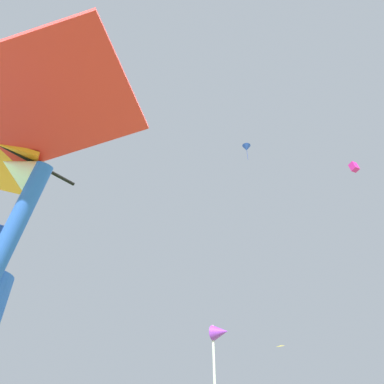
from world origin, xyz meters
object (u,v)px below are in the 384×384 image
object	(u,v)px
distant_kite_yellow_low_right	(281,346)
marker_flag	(219,341)
distant_kite_magenta_mid_right	(354,167)
distant_kite_blue_high_right	(246,148)
held_stunt_kite	(13,144)

from	to	relation	value
distant_kite_yellow_low_right	marker_flag	distance (m)	30.04
marker_flag	distant_kite_magenta_mid_right	bearing A→B (deg)	85.00
distant_kite_blue_high_right	held_stunt_kite	bearing A→B (deg)	-72.73
held_stunt_kite	marker_flag	bearing A→B (deg)	103.20
distant_kite_yellow_low_right	distant_kite_magenta_mid_right	size ratio (longest dim) A/B	0.72
distant_kite_blue_high_right	marker_flag	world-z (taller)	distant_kite_blue_high_right
distant_kite_yellow_low_right	held_stunt_kite	bearing A→B (deg)	-72.16
distant_kite_magenta_mid_right	marker_flag	xyz separation A→B (m)	(-2.16, -24.66, -18.71)
distant_kite_magenta_mid_right	distant_kite_yellow_low_right	bearing A→B (deg)	162.78
held_stunt_kite	distant_kite_magenta_mid_right	world-z (taller)	distant_kite_magenta_mid_right
distant_kite_blue_high_right	distant_kite_yellow_low_right	xyz separation A→B (m)	(-4.79, 14.26, -13.15)
distant_kite_magenta_mid_right	marker_flag	bearing A→B (deg)	-95.00
distant_kite_blue_high_right	distant_kite_yellow_low_right	size ratio (longest dim) A/B	2.02
held_stunt_kite	distant_kite_yellow_low_right	bearing A→B (deg)	107.84
distant_kite_magenta_mid_right	distant_kite_blue_high_right	bearing A→B (deg)	-122.66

